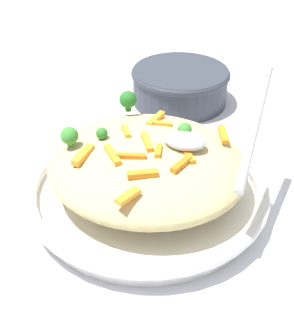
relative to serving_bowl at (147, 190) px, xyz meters
name	(u,v)px	position (x,y,z in m)	size (l,w,h in m)	color
ground_plane	(147,202)	(0.00, 0.00, -0.02)	(2.40, 2.40, 0.00)	silver
serving_bowl	(147,190)	(0.00, 0.00, 0.00)	(0.34, 0.34, 0.04)	white
pasta_mound	(147,164)	(0.00, 0.00, 0.04)	(0.27, 0.26, 0.07)	#D1BA7A
carrot_piece_0	(147,142)	(0.00, 0.00, 0.08)	(0.04, 0.01, 0.01)	orange
carrot_piece_1	(113,155)	(-0.03, -0.04, 0.08)	(0.04, 0.01, 0.01)	orange
carrot_piece_2	(223,134)	(0.09, 0.06, 0.07)	(0.04, 0.01, 0.01)	orange
carrot_piece_3	(131,157)	(-0.01, -0.04, 0.08)	(0.04, 0.01, 0.01)	orange
carrot_piece_4	(163,124)	(0.01, 0.06, 0.08)	(0.03, 0.01, 0.01)	orange
carrot_piece_5	(156,119)	(-0.01, 0.07, 0.07)	(0.04, 0.01, 0.01)	orange
carrot_piece_6	(159,151)	(0.02, -0.01, 0.08)	(0.03, 0.01, 0.01)	orange
carrot_piece_7	(83,155)	(-0.07, -0.04, 0.07)	(0.04, 0.01, 0.01)	orange
carrot_piece_8	(128,196)	(0.01, -0.11, 0.07)	(0.03, 0.01, 0.01)	orange
carrot_piece_9	(189,157)	(0.06, -0.01, 0.08)	(0.03, 0.01, 0.01)	orange
carrot_piece_10	(143,174)	(0.01, -0.07, 0.08)	(0.04, 0.01, 0.01)	orange
carrot_piece_11	(181,164)	(0.05, -0.03, 0.08)	(0.04, 0.01, 0.01)	orange
carrot_piece_12	(126,132)	(-0.04, 0.02, 0.08)	(0.03, 0.01, 0.01)	orange
broccoli_floret_0	(69,136)	(-0.10, -0.02, 0.08)	(0.02, 0.02, 0.03)	#377928
broccoli_floret_1	(185,130)	(0.04, 0.04, 0.09)	(0.02, 0.02, 0.02)	#377928
broccoli_floret_2	(103,132)	(-0.06, 0.00, 0.08)	(0.02, 0.02, 0.02)	#296820
broccoli_floret_3	(128,100)	(-0.06, 0.09, 0.09)	(0.03, 0.03, 0.03)	#205B1C
serving_spoon	(211,135)	(0.08, 0.01, 0.10)	(0.12, 0.18, 0.09)	#B7B7BC
companion_bowl	(180,84)	(-0.03, 0.32, 0.02)	(0.19, 0.19, 0.07)	#333842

